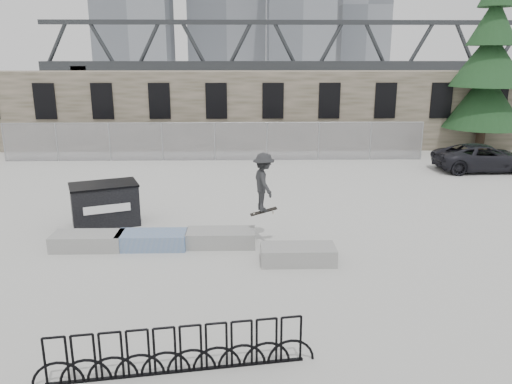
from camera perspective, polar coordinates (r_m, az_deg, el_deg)
ground at (r=14.66m, az=-7.50°, el=-6.40°), size 120.00×120.00×0.00m
stone_wall at (r=29.98m, az=-4.39°, el=9.32°), size 36.00×2.58×4.50m
chainlink_fence at (r=26.44m, az=-4.76°, el=5.83°), size 22.06×0.06×2.02m
planter_far_left at (r=15.23m, az=-18.70°, el=-5.26°), size 2.00×0.90×0.46m
planter_center_left at (r=14.82m, az=-11.81°, el=-5.32°), size 2.00×0.90×0.46m
planter_center_right at (r=14.71m, az=-4.04°, el=-5.17°), size 2.00×0.90×0.46m
planter_offset at (r=13.56m, az=4.83°, el=-7.04°), size 2.00×0.90×0.46m
dumpster at (r=17.03m, az=-16.88°, el=-1.34°), size 2.43×1.97×1.39m
bike_rack at (r=9.22m, az=-8.91°, el=-17.46°), size 4.90×0.76×0.90m
spruce_tree at (r=31.27m, az=25.05°, el=12.83°), size 4.51×4.51×11.50m
truss_bridge at (r=69.05m, az=5.89°, el=14.28°), size 70.00×3.00×9.80m
suv at (r=26.36m, az=24.56°, el=3.59°), size 4.73×2.31×1.29m
skateboarder at (r=14.38m, az=0.89°, el=1.11°), size 0.89×1.23×1.84m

